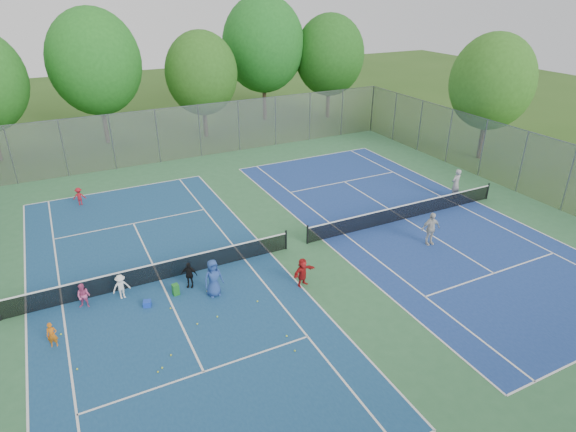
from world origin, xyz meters
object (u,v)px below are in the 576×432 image
at_px(ball_hopper, 176,290).
at_px(net_left, 159,272).
at_px(ball_crate, 147,304).
at_px(net_right, 406,212).
at_px(instructor, 456,184).

bearing_deg(ball_hopper, net_left, 104.40).
bearing_deg(ball_crate, net_right, 6.46).
distance_m(ball_crate, ball_hopper, 1.33).
bearing_deg(ball_crate, net_left, 61.22).
bearing_deg(ball_hopper, ball_crate, -167.79).
xyz_separation_m(net_right, ball_crate, (-14.93, -1.69, -0.32)).
xyz_separation_m(net_left, ball_crate, (-0.93, -1.69, -0.32)).
height_order(net_right, ball_hopper, net_right).
distance_m(net_right, ball_hopper, 13.71).
bearing_deg(instructor, net_right, 4.36).
relative_size(ball_crate, instructor, 0.16).
bearing_deg(net_right, instructor, 12.38).
distance_m(net_right, instructor, 4.80).
relative_size(net_right, ball_hopper, 24.69).
relative_size(net_right, ball_crate, 41.81).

